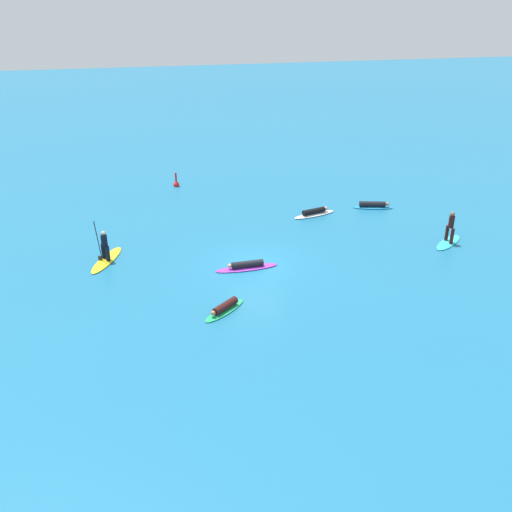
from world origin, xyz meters
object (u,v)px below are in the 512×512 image
surfer_on_blue_board (373,205)px  surfer_on_purple_board (247,266)px  surfer_on_teal_board (449,235)px  surfer_on_green_board (225,308)px  surfer_on_white_board (315,213)px  marker_buoy (176,184)px  surfer_on_yellow_board (106,254)px

surfer_on_blue_board → surfer_on_purple_board: bearing=-131.8°
surfer_on_teal_board → surfer_on_green_board: size_ratio=1.05×
surfer_on_teal_board → surfer_on_white_board: bearing=-79.0°
surfer_on_purple_board → marker_buoy: 12.87m
surfer_on_purple_board → surfer_on_blue_board: bearing=-148.4°
surfer_on_teal_board → marker_buoy: 18.23m
surfer_on_teal_board → marker_buoy: surfer_on_teal_board is taller
surfer_on_teal_board → surfer_on_yellow_board: bearing=-43.2°
surfer_on_white_board → marker_buoy: size_ratio=2.67×
surfer_on_purple_board → surfer_on_white_board: surfer_on_white_board is taller
surfer_on_green_board → marker_buoy: 16.41m
surfer_on_teal_board → surfer_on_white_board: (-6.22, 5.01, -0.32)m
surfer_on_blue_board → surfer_on_yellow_board: size_ratio=0.80×
surfer_on_green_board → marker_buoy: bearing=-127.4°
surfer_on_yellow_board → surfer_on_green_board: (5.41, -5.86, -0.20)m
surfer_on_yellow_board → surfer_on_white_board: size_ratio=1.12×
surfer_on_blue_board → marker_buoy: marker_buoy is taller
surfer_on_purple_board → surfer_on_white_board: 7.93m
surfer_on_blue_board → surfer_on_purple_board: size_ratio=0.78×
marker_buoy → surfer_on_teal_board: bearing=-39.0°
surfer_on_green_board → surfer_on_yellow_board: bearing=-89.2°
surfer_on_blue_board → surfer_on_white_board: (-3.87, -0.51, -0.01)m
surfer_on_purple_board → surfer_on_green_board: 4.13m
surfer_on_purple_board → surfer_on_white_board: bearing=-134.6°
surfer_on_green_board → surfer_on_teal_board: bearing=158.9°
surfer_on_white_board → marker_buoy: marker_buoy is taller
surfer_on_white_board → marker_buoy: bearing=123.9°
surfer_on_blue_board → surfer_on_yellow_board: (-15.94, -4.56, 0.19)m
surfer_on_white_board → surfer_on_green_board: (-6.66, -9.91, 0.00)m
surfer_on_yellow_board → surfer_on_white_board: (12.07, 4.05, -0.20)m
surfer_on_teal_board → marker_buoy: bearing=-79.1°
surfer_on_teal_board → surfer_on_purple_board: bearing=-34.7°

